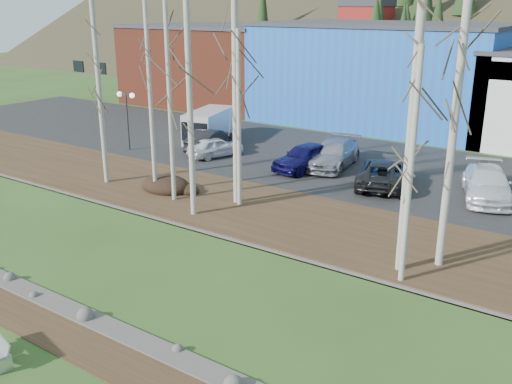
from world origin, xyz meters
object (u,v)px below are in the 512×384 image
Objects in this scene: street_lamp at (126,105)px; car_3 at (305,157)px; van_grey at (208,126)px; car_2 at (333,154)px; car_1 at (210,140)px; car_0 at (216,147)px; car_4 at (383,173)px; car_5 at (487,184)px.

street_lamp reaches higher than car_3.
van_grey is at bearing 60.25° from street_lamp.
car_2 is 10.87m from van_grey.
car_2 reaches higher than car_1.
car_1 is 0.83× the size of car_2.
street_lamp is 0.86× the size of car_1.
car_0 is 1.70m from car_1.
car_4 is at bearing 4.47° from car_3.
street_lamp is 14.41m from car_2.
street_lamp is at bearing -8.98° from car_4.
car_0 is 6.43m from car_3.
van_grey is (-10.82, 1.05, 0.31)m from car_2.
car_0 is 16.91m from car_5.
van_grey is (2.78, 5.22, -2.02)m from street_lamp.
van_grey is (-9.71, 2.62, 0.31)m from car_3.
car_3 is at bearing 165.57° from car_1.
car_3 is at bearing -30.54° from van_grey.
van_grey reaches higher than car_1.
car_0 is 0.82× the size of car_3.
car_5 is 20.26m from van_grey.
car_5 is (18.19, 0.26, 0.03)m from car_1.
car_4 is (17.68, 2.24, -2.38)m from street_lamp.
car_2 is at bearing 15.36° from street_lamp.
van_grey is at bearing -27.51° from car_4.
street_lamp is 0.72× the size of car_2.
street_lamp is at bearing -171.54° from car_2.
van_grey is at bearing 155.54° from car_5.
car_2 is 1.92m from car_3.
car_1 is at bearing 161.87° from car_5.
car_2 is 1.03× the size of car_4.
street_lamp reaches higher than car_2.
car_5 reaches higher than car_4.
van_grey reaches higher than car_0.
car_0 is 7.82m from car_2.
car_5 is at bearing 169.46° from car_1.
street_lamp reaches higher than car_5.
car_3 is at bearing -154.94° from car_0.
car_5 is (9.35, -0.90, -0.01)m from car_2.
car_3 is at bearing -20.19° from car_4.
car_2 is at bearing -41.56° from car_4.
car_2 is at bearing -144.20° from car_0.
car_3 is 0.88× the size of car_4.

